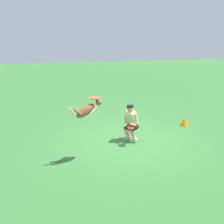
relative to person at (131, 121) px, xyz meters
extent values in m
plane|color=#3A7938|center=(0.08, 0.08, -0.70)|extent=(60.00, 60.00, 0.00)
cube|color=silver|center=(0.08, -0.12, -0.65)|extent=(0.26, 0.10, 0.10)
cylinder|color=tan|center=(0.12, -0.09, -0.46)|extent=(0.26, 0.32, 0.37)
cylinder|color=black|center=(0.06, -0.11, -0.23)|extent=(0.34, 0.42, 0.37)
cube|color=silver|center=(-0.07, 0.12, -0.65)|extent=(0.26, 0.10, 0.10)
cylinder|color=tan|center=(-0.03, 0.15, -0.46)|extent=(0.26, 0.32, 0.37)
cylinder|color=black|center=(-0.07, 0.10, -0.23)|extent=(0.34, 0.42, 0.37)
cube|color=beige|center=(-0.03, -0.02, 0.11)|extent=(0.52, 0.50, 0.58)
cylinder|color=beige|center=(0.09, -0.18, 0.17)|extent=(0.15, 0.16, 0.29)
cylinder|color=beige|center=(-0.12, 0.16, 0.17)|extent=(0.15, 0.16, 0.29)
cylinder|color=tan|center=(0.04, 0.28, -0.01)|extent=(0.29, 0.22, 0.19)
cylinder|color=tan|center=(0.14, -0.18, 0.01)|extent=(0.14, 0.17, 0.27)
sphere|color=tan|center=(0.05, 0.03, 0.47)|extent=(0.21, 0.21, 0.21)
cylinder|color=black|center=(0.05, 0.03, 0.56)|extent=(0.22, 0.22, 0.07)
cylinder|color=black|center=(0.14, 0.09, 0.53)|extent=(0.12, 0.12, 0.02)
ellipsoid|color=#935A32|center=(1.70, 0.96, 0.80)|extent=(0.69, 0.39, 0.50)
ellipsoid|color=beige|center=(1.53, 0.92, 0.78)|extent=(0.12, 0.17, 0.14)
sphere|color=#935A32|center=(1.31, 0.86, 0.99)|extent=(0.17, 0.17, 0.17)
cone|color=#935A32|center=(1.22, 0.84, 0.97)|extent=(0.11, 0.11, 0.09)
cone|color=#935A32|center=(1.31, 0.92, 1.06)|extent=(0.06, 0.06, 0.07)
cone|color=#935A32|center=(1.34, 0.81, 1.06)|extent=(0.06, 0.06, 0.07)
cylinder|color=beige|center=(1.50, 0.99, 0.77)|extent=(0.30, 0.14, 0.23)
cylinder|color=beige|center=(1.54, 0.85, 0.77)|extent=(0.30, 0.14, 0.23)
cylinder|color=#935A32|center=(1.86, 1.07, 0.77)|extent=(0.30, 0.14, 0.23)
cylinder|color=#935A32|center=(1.89, 0.93, 0.77)|extent=(0.30, 0.14, 0.23)
cylinder|color=beige|center=(2.07, 1.05, 0.85)|extent=(0.21, 0.09, 0.23)
cylinder|color=#E74722|center=(1.43, 0.88, 1.12)|extent=(0.33, 0.33, 0.03)
cylinder|color=red|center=(0.13, 0.36, -0.09)|extent=(0.31, 0.31, 0.06)
cone|color=orange|center=(-2.59, -0.76, -0.52)|extent=(0.32, 0.32, 0.35)
camera|label=1|loc=(2.63, 7.02, 2.66)|focal=37.30mm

